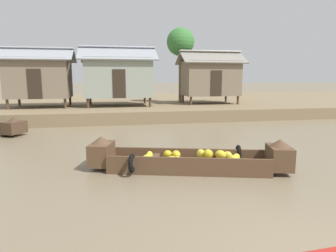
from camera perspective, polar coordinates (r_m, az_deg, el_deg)
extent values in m
plane|color=#7A6B51|center=(13.22, 1.42, -2.10)|extent=(300.00, 300.00, 0.00)
cube|color=#7F6B4C|center=(26.63, -5.11, 4.35)|extent=(160.00, 20.00, 0.71)
cube|color=brown|center=(8.55, 3.89, -8.03)|extent=(4.57, 2.29, 0.12)
cube|color=brown|center=(8.98, 3.96, -5.52)|extent=(4.28, 1.30, 0.38)
cube|color=brown|center=(7.99, 3.86, -7.40)|extent=(4.28, 1.30, 0.38)
cube|color=brown|center=(8.79, 20.55, -5.64)|extent=(0.81, 1.07, 0.62)
cone|color=brown|center=(8.70, 20.70, -3.03)|extent=(0.69, 0.69, 0.20)
cube|color=brown|center=(8.84, -12.60, -5.18)|extent=(0.81, 1.07, 0.62)
cone|color=brown|center=(8.75, -12.69, -2.59)|extent=(0.69, 0.69, 0.20)
cube|color=brown|center=(8.54, -2.48, -6.15)|extent=(0.47, 1.02, 0.05)
torus|color=black|center=(9.19, 13.31, -5.16)|extent=(0.26, 0.53, 0.52)
torus|color=black|center=(8.02, -6.92, -7.10)|extent=(0.26, 0.53, 0.52)
ellipsoid|color=yellow|center=(8.68, -0.06, -5.41)|extent=(0.31, 0.29, 0.23)
ellipsoid|color=yellow|center=(8.82, 10.03, -5.48)|extent=(0.40, 0.40, 0.27)
ellipsoid|color=yellow|center=(8.51, 1.57, -5.45)|extent=(0.26, 0.33, 0.22)
ellipsoid|color=yellow|center=(8.59, 7.69, -5.36)|extent=(0.32, 0.28, 0.28)
ellipsoid|color=yellow|center=(8.36, -2.86, -6.63)|extent=(0.34, 0.34, 0.18)
ellipsoid|color=yellow|center=(8.39, 11.33, -6.73)|extent=(0.30, 0.27, 0.19)
ellipsoid|color=yellow|center=(8.70, -3.56, -5.65)|extent=(0.29, 0.31, 0.25)
ellipsoid|color=yellow|center=(8.84, 11.32, -5.59)|extent=(0.33, 0.29, 0.25)
ellipsoid|color=yellow|center=(8.59, -4.01, -6.09)|extent=(0.28, 0.25, 0.20)
ellipsoid|color=yellow|center=(8.73, 6.30, -5.31)|extent=(0.34, 0.34, 0.27)
ellipsoid|color=yellow|center=(8.56, 12.95, -5.99)|extent=(0.34, 0.34, 0.25)
ellipsoid|color=yellow|center=(8.18, 1.80, -6.51)|extent=(0.35, 0.35, 0.20)
ellipsoid|color=yellow|center=(8.22, 0.76, -6.47)|extent=(0.37, 0.38, 0.21)
ellipsoid|color=yellow|center=(8.40, 12.41, -6.25)|extent=(0.36, 0.40, 0.24)
cube|color=#473323|center=(15.04, -27.39, -0.25)|extent=(1.04, 1.14, 0.54)
cone|color=#473323|center=(14.99, -27.49, 1.14)|extent=(0.77, 0.77, 0.20)
cylinder|color=#4C3826|center=(20.33, -28.42, 3.66)|extent=(0.16, 0.16, 0.62)
cylinder|color=#4C3826|center=(19.61, -19.09, 4.10)|extent=(0.16, 0.16, 0.62)
cylinder|color=#4C3826|center=(22.72, -26.60, 4.26)|extent=(0.16, 0.16, 0.62)
cylinder|color=#4C3826|center=(22.08, -18.24, 4.65)|extent=(0.16, 0.16, 0.62)
cube|color=#7A6B56|center=(21.06, -23.39, 8.41)|extent=(3.72, 2.89, 2.49)
cube|color=#2D2319|center=(19.63, -24.20, 7.34)|extent=(0.80, 0.04, 1.80)
cube|color=#9399A0|center=(20.41, -24.09, 12.60)|extent=(4.42, 1.94, 0.91)
cube|color=#9399A0|center=(21.82, -23.25, 12.38)|extent=(4.42, 1.94, 0.91)
cylinder|color=#4C3826|center=(19.37, -15.12, 4.22)|extent=(0.16, 0.16, 0.61)
cylinder|color=#4C3826|center=(19.51, -3.45, 4.55)|extent=(0.16, 0.16, 0.61)
cylinder|color=#4C3826|center=(22.20, -14.65, 4.84)|extent=(0.16, 0.16, 0.61)
cylinder|color=#4C3826|center=(22.32, -4.46, 5.13)|extent=(0.16, 0.16, 0.61)
cube|color=gray|center=(20.70, -9.53, 9.12)|extent=(4.34, 3.25, 2.57)
cube|color=#2D2319|center=(19.06, -9.33, 7.97)|extent=(0.80, 0.04, 1.80)
cube|color=#9399A0|center=(19.95, -9.57, 13.64)|extent=(5.04, 2.11, 1.03)
cube|color=#9399A0|center=(21.57, -9.72, 13.29)|extent=(5.04, 2.11, 1.03)
cylinder|color=#4C3826|center=(20.93, 4.40, 4.84)|extent=(0.16, 0.16, 0.60)
cylinder|color=#4C3826|center=(22.14, 13.24, 4.86)|extent=(0.16, 0.16, 0.60)
cylinder|color=#4C3826|center=(23.10, 2.88, 5.26)|extent=(0.16, 0.16, 0.60)
cylinder|color=#4C3826|center=(24.20, 11.02, 5.28)|extent=(0.16, 0.16, 0.60)
cube|color=#7A6B56|center=(22.47, 8.04, 9.01)|extent=(3.92, 2.66, 2.49)
cube|color=#2D2319|center=(21.21, 9.23, 8.05)|extent=(0.80, 0.04, 1.80)
cube|color=gray|center=(21.90, 8.72, 12.98)|extent=(4.62, 1.81, 1.00)
cube|color=gray|center=(23.15, 7.57, 12.79)|extent=(4.62, 1.81, 1.00)
cylinder|color=brown|center=(23.15, 2.36, 9.69)|extent=(0.24, 0.24, 4.16)
sphere|color=#387533|center=(23.30, 2.41, 15.81)|extent=(2.08, 2.08, 2.08)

